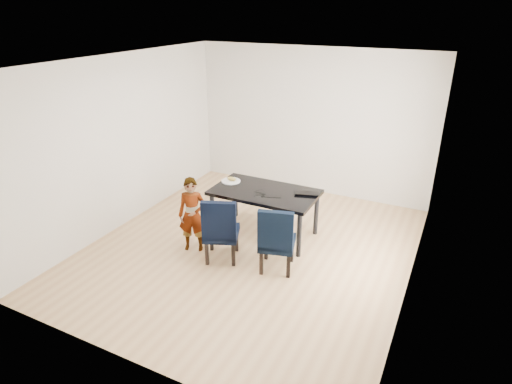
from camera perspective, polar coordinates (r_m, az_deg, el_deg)
The scene contains 14 objects.
floor at distance 6.46m, azimuth -0.79°, elevation -7.60°, with size 4.50×5.00×0.01m, color tan.
ceiling at distance 5.55m, azimuth -0.96°, elevation 17.01°, with size 4.50×5.00×0.01m, color white.
wall_back at distance 8.08m, azimuth 7.36°, elevation 9.20°, with size 4.50×0.01×2.70m, color silver.
wall_front at distance 4.02m, azimuth -17.51°, elevation -7.46°, with size 4.50×0.01×2.70m, color silver.
wall_left at distance 7.14m, azimuth -17.31°, elevation 6.35°, with size 0.01×5.00×2.70m, color silver.
wall_right at distance 5.31m, azimuth 21.36°, elevation -0.21°, with size 0.01×5.00×2.70m, color silver.
dining_table at distance 6.67m, azimuth 1.14°, elevation -2.80°, with size 1.60×0.90×0.75m, color black.
chair_left at distance 6.03m, azimuth -4.63°, elevation -4.76°, with size 0.47×0.49×0.97m, color black.
chair_right at distance 5.79m, azimuth 2.87°, elevation -6.06°, with size 0.46×0.48×0.96m, color black.
child at distance 6.26m, azimuth -8.48°, elevation -3.03°, with size 0.41×0.27×1.13m, color orange.
plate at distance 6.86m, azimuth -3.36°, elevation 1.46°, with size 0.30×0.30×0.02m, color silver.
sandwich at distance 6.84m, azimuth -3.27°, elevation 1.77°, with size 0.16×0.07×0.06m, color #A58C3B.
laptop at distance 6.47m, azimuth 6.87°, elevation -0.03°, with size 0.37×0.24×0.03m, color black.
cable_tangle at distance 6.34m, azimuth 0.46°, elevation -0.48°, with size 0.15×0.15×0.01m, color black.
Camera 1 is at (2.52, -4.90, 3.36)m, focal length 30.00 mm.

